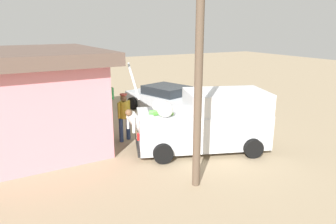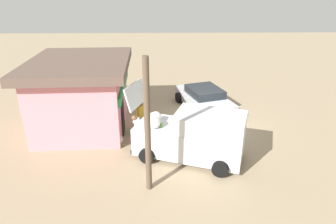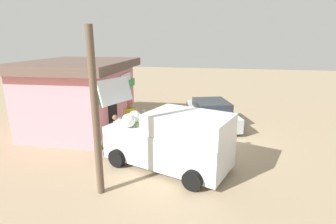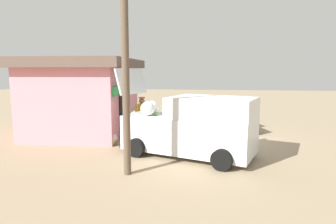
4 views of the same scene
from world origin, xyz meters
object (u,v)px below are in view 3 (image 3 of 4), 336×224
(customer_bending, at_px, (122,130))
(vendor_standing, at_px, (130,118))
(storefront_bar, at_px, (80,95))
(delivery_van, at_px, (171,140))
(parked_sedan, at_px, (211,113))
(unloaded_banana_pile, at_px, (98,141))
(paint_bucket, at_px, (144,113))

(customer_bending, bearing_deg, vendor_standing, 0.80)
(storefront_bar, distance_m, vendor_standing, 3.12)
(storefront_bar, xyz_separation_m, vendor_standing, (-1.03, -2.85, -0.71))
(delivery_van, bearing_deg, vendor_standing, 46.84)
(parked_sedan, height_order, vendor_standing, vendor_standing)
(storefront_bar, distance_m, unloaded_banana_pile, 2.98)
(parked_sedan, xyz_separation_m, vendor_standing, (-3.01, 3.30, 0.41))
(vendor_standing, xyz_separation_m, paint_bucket, (3.72, 0.54, -0.82))
(delivery_van, distance_m, parked_sedan, 5.19)
(delivery_van, relative_size, parked_sedan, 1.06)
(parked_sedan, distance_m, unloaded_banana_pile, 5.92)
(delivery_van, bearing_deg, paint_bucket, 25.24)
(customer_bending, bearing_deg, delivery_van, -114.07)
(vendor_standing, bearing_deg, unloaded_banana_pile, 128.30)
(unloaded_banana_pile, relative_size, paint_bucket, 2.63)
(customer_bending, bearing_deg, unloaded_banana_pile, 80.94)
(customer_bending, distance_m, paint_bucket, 4.87)
(paint_bucket, bearing_deg, vendor_standing, -171.70)
(storefront_bar, xyz_separation_m, paint_bucket, (2.69, -2.31, -1.53))
(delivery_van, relative_size, unloaded_banana_pile, 5.04)
(storefront_bar, relative_size, unloaded_banana_pile, 6.03)
(parked_sedan, bearing_deg, customer_bending, 141.19)
(storefront_bar, relative_size, parked_sedan, 1.27)
(delivery_van, bearing_deg, unloaded_banana_pile, 70.86)
(paint_bucket, bearing_deg, unloaded_banana_pile, 172.77)
(unloaded_banana_pile, bearing_deg, vendor_standing, -51.70)
(parked_sedan, relative_size, vendor_standing, 2.61)
(vendor_standing, bearing_deg, parked_sedan, -47.61)
(delivery_van, height_order, parked_sedan, delivery_van)
(storefront_bar, relative_size, paint_bucket, 15.88)
(parked_sedan, height_order, unloaded_banana_pile, parked_sedan)
(vendor_standing, xyz_separation_m, customer_bending, (-1.07, -0.02, -0.14))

